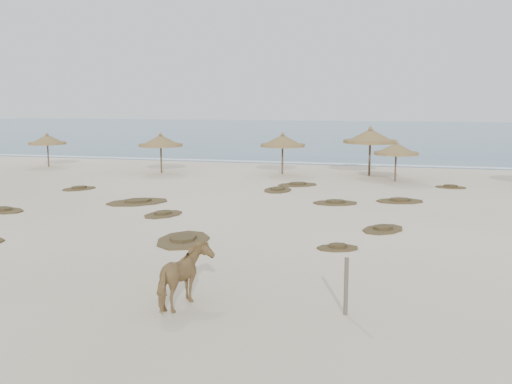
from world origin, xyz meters
TOP-DOWN VIEW (x-y plane):
  - ground at (0.00, 0.00)m, footprint 160.00×160.00m
  - ocean at (0.00, 75.00)m, footprint 200.00×100.00m
  - foam_line at (0.00, 26.00)m, footprint 70.00×0.60m
  - palapa_0 at (-18.47, 18.88)m, footprint 2.95×2.95m
  - palapa_1 at (-9.07, 17.55)m, footprint 3.38×3.38m
  - palapa_2 at (-1.22, 18.93)m, footprint 3.47×3.47m
  - palapa_3 at (4.28, 19.60)m, footprint 3.46×3.46m
  - palapa_4 at (5.92, 17.16)m, footprint 3.39×3.39m
  - horse at (1.65, -5.34)m, footprint 0.98×1.77m
  - fence_post_near at (5.26, -4.91)m, footprint 0.13×0.13m
  - scrub_1 at (-5.52, 6.84)m, footprint 3.43×3.40m
  - scrub_2 at (-3.18, 4.41)m, footprint 1.80×2.21m
  - scrub_3 at (3.40, 8.93)m, footprint 2.38×1.89m
  - scrub_4 at (5.74, 3.85)m, footprint 2.03×2.32m
  - scrub_6 at (-10.42, 9.83)m, footprint 2.00×2.25m
  - scrub_7 at (6.28, 10.19)m, footprint 2.57×2.06m
  - scrub_9 at (-0.72, 0.49)m, footprint 2.07×2.87m
  - scrub_10 at (8.91, 15.41)m, footprint 1.73×1.21m
  - scrub_12 at (4.44, 0.74)m, footprint 1.58×1.30m
  - scrub_13 at (-0.01, 12.06)m, footprint 1.45×2.21m
  - scrub_14 at (0.66, 14.23)m, footprint 2.74×2.49m
  - scrub_15 at (-10.20, 3.48)m, footprint 2.27×1.70m

SIDE VIEW (x-z plane):
  - ground at x=0.00m, z-range 0.00..0.00m
  - ocean at x=0.00m, z-range 0.00..0.01m
  - foam_line at x=0.00m, z-range 0.00..0.01m
  - scrub_14 at x=0.66m, z-range -0.03..0.13m
  - scrub_2 at x=-3.18m, z-range -0.03..0.13m
  - scrub_10 at x=8.91m, z-range -0.03..0.13m
  - scrub_1 at x=-5.52m, z-range -0.03..0.13m
  - scrub_7 at x=6.28m, z-range -0.03..0.13m
  - scrub_13 at x=-0.01m, z-range -0.03..0.13m
  - scrub_15 at x=-10.20m, z-range -0.03..0.13m
  - scrub_3 at x=3.40m, z-range -0.03..0.13m
  - scrub_4 at x=5.74m, z-range -0.03..0.13m
  - scrub_6 at x=-10.42m, z-range -0.03..0.13m
  - scrub_9 at x=-0.72m, z-range -0.03..0.13m
  - scrub_12 at x=4.44m, z-range -0.03..0.13m
  - fence_post_near at x=5.26m, z-range 0.00..1.29m
  - horse at x=1.65m, z-range 0.00..1.42m
  - palapa_4 at x=5.92m, z-range 0.67..3.11m
  - palapa_0 at x=-18.47m, z-range 0.69..3.17m
  - palapa_1 at x=-9.07m, z-range 0.74..3.43m
  - palapa_2 at x=-1.22m, z-range 0.76..3.50m
  - palapa_3 at x=4.28m, z-range 0.87..4.04m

